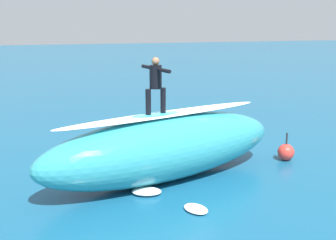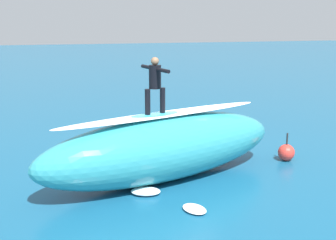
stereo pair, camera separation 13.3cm
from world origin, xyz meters
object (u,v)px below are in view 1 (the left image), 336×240
object	(u,v)px
surfer_riding	(156,81)
buoy_marker	(286,152)
surfer_paddling	(176,142)
surfboard_paddling	(177,146)
surfboard_riding	(156,115)

from	to	relation	value
surfer_riding	buoy_marker	size ratio (longest dim) A/B	1.68
surfer_paddling	buoy_marker	distance (m)	3.81
surfer_riding	buoy_marker	distance (m)	5.26
surfer_riding	surfboard_paddling	xyz separation A→B (m)	(-1.46, -3.11, -2.84)
surfboard_riding	surfer_paddling	size ratio (longest dim) A/B	1.33
surfboard_riding	surfboard_paddling	size ratio (longest dim) A/B	0.76
surfboard_riding	surfer_paddling	world-z (taller)	surfboard_riding
surfer_riding	surfer_paddling	size ratio (longest dim) A/B	1.13
surfboard_riding	surfer_riding	xyz separation A→B (m)	(-0.00, 0.00, 0.95)
surfboard_paddling	surfer_paddling	xyz separation A→B (m)	(0.07, 0.10, 0.16)
surfer_paddling	buoy_marker	world-z (taller)	buoy_marker
surfer_paddling	surfboard_riding	bearing A→B (deg)	-168.70
surfboard_riding	surfer_paddling	bearing A→B (deg)	-131.74
surfer_riding	surfboard_riding	bearing A→B (deg)	-61.95
surfer_riding	surfer_paddling	world-z (taller)	surfer_riding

